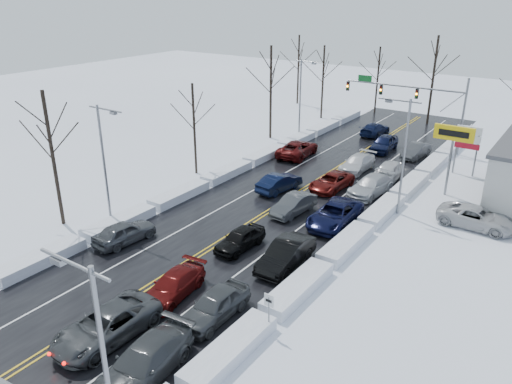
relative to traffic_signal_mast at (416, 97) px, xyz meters
The scene contains 38 objects.
ground 28.73m from the traffic_signal_mast, 97.02° to the right, with size 160.00×160.00×0.00m, color white.
road_surface 26.78m from the traffic_signal_mast, 97.55° to the right, with size 14.00×84.00×0.01m, color black.
snow_bank_left 28.77m from the traffic_signal_mast, 113.03° to the right, with size 1.54×72.00×0.73m, color silver.
snow_bank_right 26.88m from the traffic_signal_mast, 80.92° to the right, with size 1.54×72.00×0.73m, color silver.
traffic_signal_mast is the anchor object (origin of this frame).
tires_plus_sign 13.92m from the traffic_signal_mast, 59.54° to the right, with size 3.20×0.34×6.00m.
used_vehicles_sign 9.50m from the traffic_signal_mast, 40.34° to the right, with size 2.20×0.22×4.65m.
speed_limit_sign 36.51m from the traffic_signal_mast, 82.48° to the right, with size 0.55×0.09×2.35m.
streetlight_se 46.25m from the traffic_signal_mast, 83.98° to the right, with size 3.20×0.25×9.00m.
streetlight_ne 18.63m from the traffic_signal_mast, 74.91° to the right, with size 3.20×0.25×9.00m.
streetlight_sw 34.08m from the traffic_signal_mast, 110.16° to the right, with size 3.20×0.25×9.00m.
streetlight_nw 12.40m from the traffic_signal_mast, 161.23° to the right, with size 3.20×0.25×9.00m.
tree_left_b 37.16m from the traffic_signal_mast, 113.74° to the right, with size 4.00×4.00×10.00m.
tree_left_c 24.38m from the traffic_signal_mast, 124.90° to the right, with size 3.40×3.40×8.50m.
tree_left_d 15.93m from the traffic_signal_mast, 157.76° to the right, with size 4.20×4.20×10.50m.
tree_left_e 15.51m from the traffic_signal_mast, 157.13° to the left, with size 3.80×3.80×9.50m.
tree_far_a 24.63m from the traffic_signal_mast, 150.75° to the left, with size 4.00×4.00×10.00m.
tree_far_b 16.10m from the traffic_signal_mast, 125.98° to the left, with size 3.60×3.60×9.00m.
tree_far_c 11.32m from the traffic_signal_mast, 97.48° to the left, with size 4.40×4.40×11.00m.
queued_car_2 41.31m from the traffic_signal_mast, 92.42° to the right, with size 2.66×5.76×1.60m, color #3E4143.
queued_car_3 36.69m from the traffic_signal_mast, 92.51° to the right, with size 1.92×4.72×1.37m, color #550C0B.
queued_car_4 30.12m from the traffic_signal_mast, 93.42° to the right, with size 1.69×4.20×1.43m, color black.
queued_car_5 23.37m from the traffic_signal_mast, 94.21° to the right, with size 1.56×4.48×1.48m, color #3A3D3F.
queued_car_6 17.36m from the traffic_signal_mast, 95.30° to the right, with size 2.30×4.99×1.39m, color #540E0B.
queued_car_7 12.11m from the traffic_signal_mast, 98.63° to the right, with size 2.08×5.11×1.48m, color silver.
queued_car_8 6.64m from the traffic_signal_mast, 119.29° to the right, with size 2.00×4.97×1.69m, color black.
queued_car_11 42.10m from the traffic_signal_mast, 87.54° to the right, with size 2.26×5.55×1.61m, color #383B3C.
queued_car_12 36.97m from the traffic_signal_mast, 87.38° to the right, with size 1.88×4.66×1.59m, color #3D4042.
queued_car_13 30.35m from the traffic_signal_mast, 86.18° to the right, with size 1.78×5.11×1.68m, color black.
queued_car_14 23.29m from the traffic_signal_mast, 85.34° to the right, with size 2.68×5.81×1.61m, color black.
queued_car_15 16.57m from the traffic_signal_mast, 83.51° to the right, with size 2.19×5.39×1.56m, color #B0B3B8.
queued_car_16 13.15m from the traffic_signal_mast, 81.31° to the right, with size 2.02×5.01×1.71m, color silver.
queued_car_17 6.72m from the traffic_signal_mast, 63.39° to the right, with size 1.55×4.45×1.46m, color #3A3B3E.
oncoming_car_0 20.70m from the traffic_signal_mast, 104.70° to the right, with size 1.62×4.65×1.53m, color black.
oncoming_car_1 14.34m from the traffic_signal_mast, 130.44° to the right, with size 2.73×5.91×1.64m, color #470909.
oncoming_car_2 7.73m from the traffic_signal_mast, 157.34° to the left, with size 2.04×5.03×1.46m, color black.
oncoming_car_3 34.97m from the traffic_signal_mast, 104.86° to the right, with size 1.83×4.56×1.55m, color #47494C.
parked_car_0 20.89m from the traffic_signal_mast, 58.09° to the right, with size 2.56×5.55×1.54m, color silver.
Camera 1 is at (19.49, -25.55, 16.46)m, focal length 35.00 mm.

